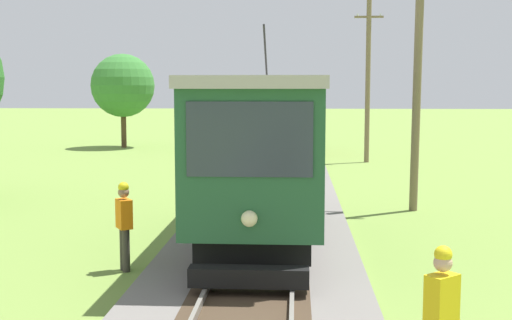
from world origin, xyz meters
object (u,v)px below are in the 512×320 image
Objects in this scene: utility_pole_far at (368,78)px; second_worker at (124,222)px; freight_car at (283,125)px; track_worker at (441,312)px; utility_pole_mid at (417,79)px; red_tram at (262,152)px; tree_right_far at (123,86)px.

utility_pole_far reaches higher than second_worker.
second_worker is (-2.61, -24.97, -0.57)m from freight_car.
second_worker is at bearing -108.81° from utility_pole_far.
utility_pole_far is 4.52× the size of track_worker.
freight_car is at bearing 103.26° from utility_pole_mid.
utility_pole_far is (4.26, 18.00, 1.94)m from red_tram.
second_worker is 28.77m from tree_right_far.
track_worker is 7.14m from second_worker.
tree_right_far is (-14.17, 7.51, -0.31)m from utility_pole_far.
utility_pole_far reaches higher than tree_right_far.
utility_pole_mid is 0.94× the size of utility_pole_far.
utility_pole_far is at bearing -141.03° from second_worker.
utility_pole_far is at bearing 90.00° from utility_pole_mid.
utility_pole_far is (4.27, -4.79, 2.57)m from freight_car.
utility_pole_far reaches higher than freight_car.
red_tram is at bearing -103.33° from utility_pole_far.
utility_pole_far is 1.40× the size of tree_right_far.
track_worker and second_worker have the same top height.
tree_right_far is at bearing 164.67° from freight_car.
red_tram is at bearing -68.76° from tree_right_far.
utility_pole_far is at bearing 76.67° from red_tram.
track_worker is at bearing 103.28° from second_worker.
utility_pole_mid is at bearing -55.76° from tree_right_far.
track_worker is at bearing -69.24° from tree_right_far.
freight_car is 18.75m from utility_pole_mid.
red_tram is 18.60m from utility_pole_far.
utility_pole_far is 25.45m from track_worker.
track_worker is at bearing -94.04° from utility_pole_far.
track_worker is (2.49, -29.98, -0.57)m from freight_car.
tree_right_far is (-14.17, 20.82, -0.07)m from utility_pole_mid.
freight_car is (-0.00, 22.79, -0.64)m from red_tram.
tree_right_far is at bearing -107.45° from second_worker.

